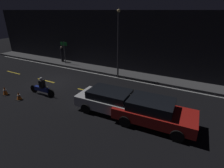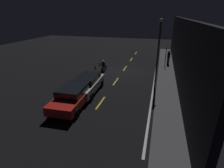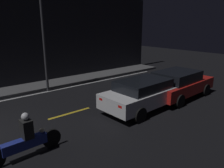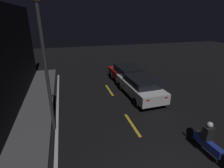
# 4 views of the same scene
# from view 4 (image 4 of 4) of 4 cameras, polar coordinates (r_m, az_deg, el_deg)

# --- Properties ---
(lane_dash_d) EXTENTS (2.00, 0.14, 0.01)m
(lane_dash_d) POSITION_cam_4_polar(r_m,az_deg,el_deg) (8.93, 6.62, -13.03)
(lane_dash_d) COLOR gold
(lane_dash_d) RESTS_ON ground
(lane_dash_e) EXTENTS (2.00, 0.14, 0.01)m
(lane_dash_e) POSITION_cam_4_polar(r_m,az_deg,el_deg) (12.69, -0.90, -1.98)
(lane_dash_e) COLOR gold
(lane_dash_e) RESTS_ON ground
(sedan_white) EXTENTS (4.42, 2.00, 1.38)m
(sedan_white) POSITION_cam_4_polar(r_m,az_deg,el_deg) (11.58, 9.09, -0.64)
(sedan_white) COLOR silver
(sedan_white) RESTS_ON ground
(taxi_red) EXTENTS (4.27, 2.10, 1.43)m
(taxi_red) POSITION_cam_4_polar(r_m,az_deg,el_deg) (13.75, 5.05, 3.18)
(taxi_red) COLOR red
(taxi_red) RESTS_ON ground
(motorcycle) EXTENTS (2.26, 0.37, 1.37)m
(motorcycle) POSITION_cam_4_polar(r_m,az_deg,el_deg) (7.90, 28.90, -16.19)
(motorcycle) COLOR black
(motorcycle) RESTS_ON ground
(street_lamp) EXTENTS (0.28, 0.28, 5.76)m
(street_lamp) POSITION_cam_4_polar(r_m,az_deg,el_deg) (7.68, -20.97, 6.48)
(street_lamp) COLOR #333338
(street_lamp) RESTS_ON ground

